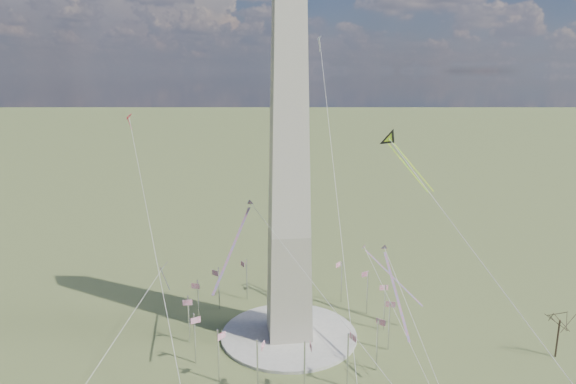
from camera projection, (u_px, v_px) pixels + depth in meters
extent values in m
plane|color=#516331|center=(289.00, 336.00, 136.47)|extent=(2000.00, 2000.00, 0.00)
cylinder|color=beige|center=(289.00, 335.00, 136.38)|extent=(36.00, 36.00, 0.80)
cylinder|color=silver|center=(385.00, 308.00, 138.17)|extent=(0.36, 0.36, 13.00)
cube|color=#C71A45|center=(384.00, 288.00, 138.21)|extent=(2.40, 0.08, 1.50)
cylinder|color=silver|center=(367.00, 293.00, 147.53)|extent=(0.36, 0.36, 13.00)
cube|color=#C71A45|center=(365.00, 274.00, 147.41)|extent=(2.25, 0.99, 1.50)
cylinder|color=silver|center=(341.00, 282.00, 154.99)|extent=(0.36, 0.36, 13.00)
cube|color=#C71A45|center=(338.00, 265.00, 154.54)|extent=(1.75, 1.75, 1.50)
cylinder|color=silver|center=(311.00, 276.00, 159.39)|extent=(0.36, 0.36, 13.00)
cube|color=#C71A45|center=(307.00, 260.00, 158.51)|extent=(0.99, 2.25, 1.50)
cylinder|color=silver|center=(278.00, 275.00, 160.08)|extent=(0.36, 0.36, 13.00)
cube|color=#C71A45|center=(274.00, 260.00, 158.71)|extent=(0.08, 2.40, 1.50)
cylinder|color=silver|center=(247.00, 280.00, 156.95)|extent=(0.36, 0.36, 13.00)
cube|color=#C71A45|center=(243.00, 264.00, 155.11)|extent=(0.99, 2.25, 1.50)
cylinder|color=silver|center=(219.00, 289.00, 150.48)|extent=(0.36, 0.36, 13.00)
cube|color=#C71A45|center=(215.00, 273.00, 148.26)|extent=(1.75, 1.75, 1.50)
cylinder|color=silver|center=(198.00, 302.00, 141.64)|extent=(0.36, 0.36, 13.00)
cube|color=#C71A45|center=(195.00, 286.00, 139.21)|extent=(2.25, 0.99, 1.50)
cylinder|color=silver|center=(189.00, 319.00, 131.79)|extent=(0.36, 0.36, 13.00)
cube|color=#C71A45|center=(188.00, 303.00, 129.32)|extent=(2.40, 0.08, 1.50)
cylinder|color=silver|center=(195.00, 338.00, 122.43)|extent=(0.36, 0.36, 13.00)
cube|color=#C71A45|center=(196.00, 320.00, 120.11)|extent=(2.25, 0.99, 1.50)
cylinder|color=silver|center=(218.00, 356.00, 114.98)|extent=(0.36, 0.36, 13.00)
cube|color=#C71A45|center=(222.00, 336.00, 112.98)|extent=(1.75, 1.75, 1.50)
cylinder|color=silver|center=(258.00, 367.00, 110.57)|extent=(0.36, 0.36, 13.00)
cube|color=#C71A45|center=(263.00, 346.00, 109.02)|extent=(0.99, 2.25, 1.50)
cylinder|color=silver|center=(304.00, 369.00, 109.88)|extent=(0.36, 0.36, 13.00)
cube|color=#C71A45|center=(311.00, 346.00, 108.82)|extent=(0.08, 2.40, 1.50)
cylinder|color=silver|center=(348.00, 361.00, 113.01)|extent=(0.36, 0.36, 13.00)
cube|color=#C71A45|center=(353.00, 337.00, 112.42)|extent=(0.99, 2.25, 1.50)
cylinder|color=silver|center=(377.00, 345.00, 119.48)|extent=(0.36, 0.36, 13.00)
cube|color=#C71A45|center=(381.00, 322.00, 119.27)|extent=(1.75, 1.75, 1.50)
cylinder|color=silver|center=(389.00, 326.00, 128.32)|extent=(0.36, 0.36, 13.00)
cube|color=#C71A45|center=(390.00, 304.00, 128.32)|extent=(2.25, 0.99, 1.50)
cylinder|color=#3E2F26|center=(558.00, 338.00, 125.46)|extent=(0.43, 0.43, 9.87)
cube|color=yellow|center=(413.00, 166.00, 132.73)|extent=(6.81, 13.78, 10.54)
cube|color=yellow|center=(408.00, 167.00, 131.72)|extent=(6.81, 13.78, 10.54)
cube|color=#381769|center=(164.00, 266.00, 135.42)|extent=(2.00, 2.85, 2.15)
cube|color=#E44624|center=(165.00, 279.00, 136.23)|extent=(2.11, 2.13, 7.42)
cube|color=#E44624|center=(396.00, 294.00, 119.37)|extent=(1.15, 20.87, 13.06)
cube|color=#E44624|center=(232.00, 248.00, 119.67)|extent=(9.81, 20.69, 14.06)
cube|color=#E44624|center=(393.00, 277.00, 142.11)|extent=(12.80, 14.25, 11.63)
cube|color=#F31C39|center=(129.00, 117.00, 146.91)|extent=(1.59, 2.28, 1.73)
cube|color=#F31C39|center=(129.00, 123.00, 147.35)|extent=(1.20, 1.26, 3.98)
cube|color=white|center=(319.00, 38.00, 157.71)|extent=(1.34, 2.21, 1.86)
cube|color=white|center=(319.00, 45.00, 158.17)|extent=(0.82, 1.58, 4.28)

